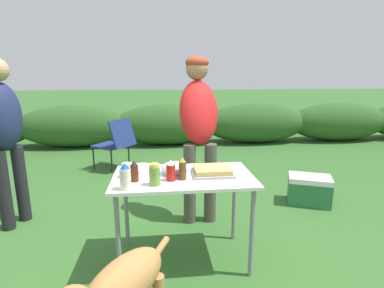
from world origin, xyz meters
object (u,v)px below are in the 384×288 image
(standing_person_in_olive_jacket, at_px, (5,129))
(plate_stack, at_px, (141,169))
(bbq_sauce_bottle, at_px, (134,172))
(camp_chair_green_behind_table, at_px, (115,141))
(food_tray, at_px, (212,171))
(mayo_bottle, at_px, (125,177))
(standing_person_with_beanie, at_px, (199,120))
(paper_cup_stack, at_px, (127,170))
(ketchup_bottle, at_px, (171,171))
(mixing_bowl, at_px, (175,168))
(relish_jar, at_px, (155,175))
(folding_table, at_px, (183,185))
(beer_bottle, at_px, (182,169))
(cooler_box, at_px, (309,190))

(standing_person_in_olive_jacket, bearing_deg, plate_stack, -93.84)
(bbq_sauce_bottle, relative_size, camp_chair_green_behind_table, 0.19)
(food_tray, distance_m, standing_person_in_olive_jacket, 2.08)
(mayo_bottle, relative_size, standing_person_with_beanie, 0.11)
(plate_stack, height_order, paper_cup_stack, paper_cup_stack)
(paper_cup_stack, height_order, standing_person_in_olive_jacket, standing_person_in_olive_jacket)
(mayo_bottle, height_order, standing_person_with_beanie, standing_person_with_beanie)
(food_tray, distance_m, mayo_bottle, 0.70)
(ketchup_bottle, bearing_deg, plate_stack, 133.56)
(mixing_bowl, xyz_separation_m, relish_jar, (-0.16, -0.24, 0.03))
(food_tray, height_order, relish_jar, relish_jar)
(ketchup_bottle, bearing_deg, folding_table, 44.80)
(plate_stack, xyz_separation_m, beer_bottle, (0.33, -0.24, 0.07))
(plate_stack, height_order, beer_bottle, beer_bottle)
(folding_table, xyz_separation_m, mixing_bowl, (-0.06, 0.05, 0.13))
(beer_bottle, distance_m, bbq_sauce_bottle, 0.36)
(food_tray, height_order, beer_bottle, beer_bottle)
(plate_stack, relative_size, bbq_sauce_bottle, 1.45)
(ketchup_bottle, bearing_deg, standing_person_with_beanie, 69.77)
(plate_stack, bearing_deg, standing_person_with_beanie, 48.11)
(ketchup_bottle, xyz_separation_m, cooler_box, (1.69, 1.06, -0.65))
(camp_chair_green_behind_table, height_order, cooler_box, camp_chair_green_behind_table)
(camp_chair_green_behind_table, bearing_deg, standing_person_with_beanie, -112.42)
(relish_jar, bearing_deg, folding_table, 40.10)
(mayo_bottle, bearing_deg, folding_table, 30.60)
(mayo_bottle, relative_size, relish_jar, 1.20)
(plate_stack, distance_m, beer_bottle, 0.41)
(beer_bottle, bearing_deg, cooler_box, 33.22)
(bbq_sauce_bottle, distance_m, cooler_box, 2.31)
(mixing_bowl, distance_m, standing_person_in_olive_jacket, 1.79)
(folding_table, bearing_deg, standing_person_in_olive_jacket, 154.55)
(bbq_sauce_bottle, distance_m, standing_person_with_beanie, 1.08)
(standing_person_in_olive_jacket, xyz_separation_m, cooler_box, (3.26, 0.17, -0.83))
(paper_cup_stack, distance_m, cooler_box, 2.32)
(mixing_bowl, bearing_deg, cooler_box, 28.91)
(ketchup_bottle, bearing_deg, beer_bottle, 8.80)
(paper_cup_stack, height_order, relish_jar, relish_jar)
(paper_cup_stack, relative_size, standing_person_with_beanie, 0.07)
(mayo_bottle, bearing_deg, standing_person_in_olive_jacket, 140.16)
(food_tray, height_order, standing_person_with_beanie, standing_person_with_beanie)
(camp_chair_green_behind_table, relative_size, cooler_box, 1.47)
(paper_cup_stack, bearing_deg, mixing_bowl, 6.45)
(food_tray, bearing_deg, standing_person_in_olive_jacket, 157.48)
(standing_person_with_beanie, bearing_deg, paper_cup_stack, -131.02)
(relish_jar, distance_m, standing_person_with_beanie, 1.09)
(bbq_sauce_bottle, xyz_separation_m, cooler_box, (1.96, 1.05, -0.65))
(mayo_bottle, bearing_deg, plate_stack, 78.78)
(ketchup_bottle, xyz_separation_m, relish_jar, (-0.12, -0.09, 0.00))
(paper_cup_stack, xyz_separation_m, camp_chair_green_behind_table, (-0.47, 2.60, -0.33))
(standing_person_with_beanie, bearing_deg, ketchup_bottle, -110.90)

